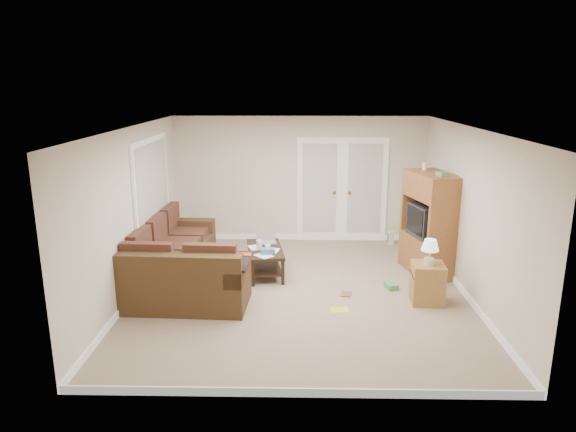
{
  "coord_description": "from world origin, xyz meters",
  "views": [
    {
      "loc": [
        -0.03,
        -7.36,
        3.11
      ],
      "look_at": [
        -0.18,
        0.41,
        1.1
      ],
      "focal_mm": 32.0,
      "sensor_mm": 36.0,
      "label": 1
    }
  ],
  "objects_px": {
    "tv_armoire": "(430,223)",
    "side_cabinet": "(428,280)",
    "coffee_table": "(265,260)",
    "sectional_sofa": "(176,266)"
  },
  "relations": [
    {
      "from": "sectional_sofa",
      "to": "side_cabinet",
      "type": "xyz_separation_m",
      "value": [
        3.79,
        -0.51,
        -0.0
      ]
    },
    {
      "from": "coffee_table",
      "to": "side_cabinet",
      "type": "height_order",
      "value": "side_cabinet"
    },
    {
      "from": "sectional_sofa",
      "to": "coffee_table",
      "type": "distance_m",
      "value": 1.49
    },
    {
      "from": "tv_armoire",
      "to": "coffee_table",
      "type": "bearing_deg",
      "value": 168.9
    },
    {
      "from": "sectional_sofa",
      "to": "tv_armoire",
      "type": "relative_size",
      "value": 1.61
    },
    {
      "from": "sectional_sofa",
      "to": "tv_armoire",
      "type": "xyz_separation_m",
      "value": [
        4.1,
        0.73,
        0.51
      ]
    },
    {
      "from": "coffee_table",
      "to": "sectional_sofa",
      "type": "bearing_deg",
      "value": -164.58
    },
    {
      "from": "coffee_table",
      "to": "side_cabinet",
      "type": "xyz_separation_m",
      "value": [
        2.44,
        -1.11,
        0.1
      ]
    },
    {
      "from": "tv_armoire",
      "to": "side_cabinet",
      "type": "bearing_deg",
      "value": -117.44
    },
    {
      "from": "coffee_table",
      "to": "side_cabinet",
      "type": "relative_size",
      "value": 1.23
    }
  ]
}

